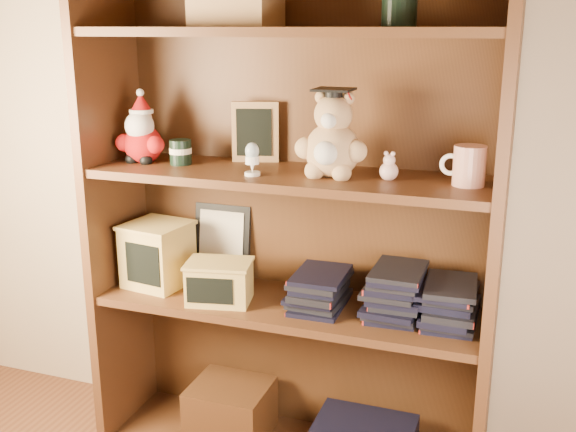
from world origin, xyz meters
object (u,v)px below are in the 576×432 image
grad_teddy_bear (332,142)px  treats_box (158,254)px  bookcase (293,225)px  teacher_mug (468,166)px

grad_teddy_bear → treats_box: 0.69m
bookcase → teacher_mug: bearing=-5.8°
grad_teddy_bear → teacher_mug: bearing=1.2°
bookcase → treats_box: bearing=-173.3°
grad_teddy_bear → treats_box: (-0.57, 0.01, -0.39)m
bookcase → teacher_mug: bookcase is taller
teacher_mug → treats_box: (-0.94, -0.00, -0.35)m
bookcase → treats_box: 0.46m
teacher_mug → grad_teddy_bear: bearing=-178.8°
bookcase → grad_teddy_bear: (0.13, -0.06, 0.27)m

